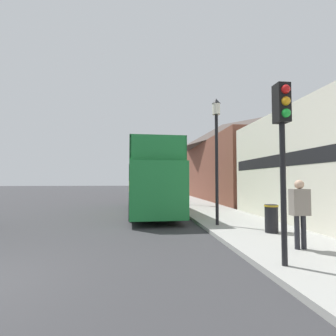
{
  "coord_description": "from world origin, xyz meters",
  "views": [
    {
      "loc": [
        3.4,
        -5.08,
        1.93
      ],
      "look_at": [
        5.29,
        11.48,
        2.73
      ],
      "focal_mm": 28.0,
      "sensor_mm": 36.0,
      "label": 1
    }
  ],
  "objects_px": {
    "parked_car_ahead_of_bus": "(155,195)",
    "traffic_signal": "(283,131)",
    "lamp_post_second": "(182,160)",
    "litter_bin": "(271,218)",
    "lamp_post_nearest": "(216,138)",
    "pedestrian_nearest": "(300,207)",
    "tour_bus": "(150,183)"
  },
  "relations": [
    {
      "from": "tour_bus",
      "to": "pedestrian_nearest",
      "type": "bearing_deg",
      "value": -71.07
    },
    {
      "from": "pedestrian_nearest",
      "to": "lamp_post_nearest",
      "type": "distance_m",
      "value": 4.72
    },
    {
      "from": "lamp_post_nearest",
      "to": "litter_bin",
      "type": "bearing_deg",
      "value": -51.61
    },
    {
      "from": "tour_bus",
      "to": "pedestrian_nearest",
      "type": "xyz_separation_m",
      "value": [
        3.55,
        -9.3,
        -0.55
      ]
    },
    {
      "from": "pedestrian_nearest",
      "to": "litter_bin",
      "type": "height_order",
      "value": "pedestrian_nearest"
    },
    {
      "from": "parked_car_ahead_of_bus",
      "to": "lamp_post_nearest",
      "type": "xyz_separation_m",
      "value": [
        1.68,
        -13.3,
        3.02
      ]
    },
    {
      "from": "lamp_post_second",
      "to": "litter_bin",
      "type": "bearing_deg",
      "value": -83.11
    },
    {
      "from": "traffic_signal",
      "to": "pedestrian_nearest",
      "type": "bearing_deg",
      "value": 46.88
    },
    {
      "from": "pedestrian_nearest",
      "to": "parked_car_ahead_of_bus",
      "type": "bearing_deg",
      "value": 98.99
    },
    {
      "from": "lamp_post_second",
      "to": "litter_bin",
      "type": "height_order",
      "value": "lamp_post_second"
    },
    {
      "from": "parked_car_ahead_of_bus",
      "to": "pedestrian_nearest",
      "type": "relative_size",
      "value": 2.22
    },
    {
      "from": "traffic_signal",
      "to": "lamp_post_second",
      "type": "distance_m",
      "value": 14.28
    },
    {
      "from": "lamp_post_nearest",
      "to": "litter_bin",
      "type": "distance_m",
      "value": 3.77
    },
    {
      "from": "parked_car_ahead_of_bus",
      "to": "traffic_signal",
      "type": "relative_size",
      "value": 1.03
    },
    {
      "from": "parked_car_ahead_of_bus",
      "to": "lamp_post_nearest",
      "type": "height_order",
      "value": "lamp_post_nearest"
    },
    {
      "from": "parked_car_ahead_of_bus",
      "to": "lamp_post_nearest",
      "type": "relative_size",
      "value": 0.78
    },
    {
      "from": "parked_car_ahead_of_bus",
      "to": "litter_bin",
      "type": "height_order",
      "value": "parked_car_ahead_of_bus"
    },
    {
      "from": "traffic_signal",
      "to": "litter_bin",
      "type": "height_order",
      "value": "traffic_signal"
    },
    {
      "from": "pedestrian_nearest",
      "to": "litter_bin",
      "type": "relative_size",
      "value": 1.89
    },
    {
      "from": "lamp_post_nearest",
      "to": "pedestrian_nearest",
      "type": "bearing_deg",
      "value": -75.05
    },
    {
      "from": "tour_bus",
      "to": "lamp_post_nearest",
      "type": "bearing_deg",
      "value": -67.03
    },
    {
      "from": "lamp_post_nearest",
      "to": "lamp_post_second",
      "type": "xyz_separation_m",
      "value": [
        0.07,
        9.14,
        -0.17
      ]
    },
    {
      "from": "pedestrian_nearest",
      "to": "tour_bus",
      "type": "bearing_deg",
      "value": 110.91
    },
    {
      "from": "tour_bus",
      "to": "litter_bin",
      "type": "bearing_deg",
      "value": -63.37
    },
    {
      "from": "lamp_post_nearest",
      "to": "lamp_post_second",
      "type": "distance_m",
      "value": 9.14
    },
    {
      "from": "tour_bus",
      "to": "traffic_signal",
      "type": "xyz_separation_m",
      "value": [
        2.4,
        -10.54,
        1.2
      ]
    },
    {
      "from": "litter_bin",
      "to": "traffic_signal",
      "type": "bearing_deg",
      "value": -113.93
    },
    {
      "from": "parked_car_ahead_of_bus",
      "to": "traffic_signal",
      "type": "distance_m",
      "value": 18.65
    },
    {
      "from": "pedestrian_nearest",
      "to": "litter_bin",
      "type": "distance_m",
      "value": 2.25
    },
    {
      "from": "lamp_post_nearest",
      "to": "litter_bin",
      "type": "height_order",
      "value": "lamp_post_nearest"
    },
    {
      "from": "parked_car_ahead_of_bus",
      "to": "litter_bin",
      "type": "relative_size",
      "value": 4.19
    },
    {
      "from": "pedestrian_nearest",
      "to": "lamp_post_nearest",
      "type": "bearing_deg",
      "value": 104.95
    }
  ]
}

